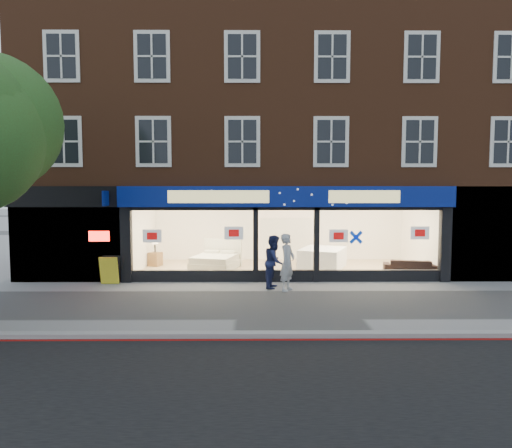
{
  "coord_description": "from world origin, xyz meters",
  "views": [
    {
      "loc": [
        -1.15,
        -12.56,
        3.21
      ],
      "look_at": [
        -1.04,
        2.5,
        2.05
      ],
      "focal_mm": 32.0,
      "sensor_mm": 36.0,
      "label": 1
    }
  ],
  "objects_px": {
    "sofa": "(410,267)",
    "pedestrian_grey": "(287,262)",
    "mattress_stack": "(322,258)",
    "a_board": "(110,270)",
    "pedestrian_blue": "(274,262)",
    "display_bed": "(216,261)"
  },
  "relations": [
    {
      "from": "mattress_stack",
      "to": "a_board",
      "type": "relative_size",
      "value": 2.51
    },
    {
      "from": "mattress_stack",
      "to": "a_board",
      "type": "xyz_separation_m",
      "value": [
        -7.57,
        -2.55,
        -0.01
      ]
    },
    {
      "from": "pedestrian_grey",
      "to": "display_bed",
      "type": "bearing_deg",
      "value": 65.69
    },
    {
      "from": "a_board",
      "to": "pedestrian_grey",
      "type": "relative_size",
      "value": 0.53
    },
    {
      "from": "display_bed",
      "to": "sofa",
      "type": "distance_m",
      "value": 7.28
    },
    {
      "from": "display_bed",
      "to": "pedestrian_blue",
      "type": "distance_m",
      "value": 3.73
    },
    {
      "from": "mattress_stack",
      "to": "a_board",
      "type": "bearing_deg",
      "value": -161.43
    },
    {
      "from": "display_bed",
      "to": "a_board",
      "type": "height_order",
      "value": "display_bed"
    },
    {
      "from": "a_board",
      "to": "pedestrian_blue",
      "type": "height_order",
      "value": "pedestrian_blue"
    },
    {
      "from": "display_bed",
      "to": "mattress_stack",
      "type": "relative_size",
      "value": 0.94
    },
    {
      "from": "mattress_stack",
      "to": "pedestrian_blue",
      "type": "bearing_deg",
      "value": -122.7
    },
    {
      "from": "sofa",
      "to": "a_board",
      "type": "height_order",
      "value": "a_board"
    },
    {
      "from": "display_bed",
      "to": "pedestrian_grey",
      "type": "relative_size",
      "value": 1.25
    },
    {
      "from": "display_bed",
      "to": "mattress_stack",
      "type": "height_order",
      "value": "display_bed"
    },
    {
      "from": "pedestrian_grey",
      "to": "pedestrian_blue",
      "type": "xyz_separation_m",
      "value": [
        -0.39,
        0.39,
        -0.04
      ]
    },
    {
      "from": "display_bed",
      "to": "mattress_stack",
      "type": "distance_m",
      "value": 4.19
    },
    {
      "from": "pedestrian_blue",
      "to": "sofa",
      "type": "bearing_deg",
      "value": -56.71
    },
    {
      "from": "pedestrian_blue",
      "to": "pedestrian_grey",
      "type": "bearing_deg",
      "value": -121.46
    },
    {
      "from": "sofa",
      "to": "pedestrian_grey",
      "type": "relative_size",
      "value": 1.03
    },
    {
      "from": "display_bed",
      "to": "sofa",
      "type": "height_order",
      "value": "display_bed"
    },
    {
      "from": "pedestrian_grey",
      "to": "pedestrian_blue",
      "type": "relative_size",
      "value": 1.05
    },
    {
      "from": "display_bed",
      "to": "pedestrian_grey",
      "type": "bearing_deg",
      "value": -38.44
    }
  ]
}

